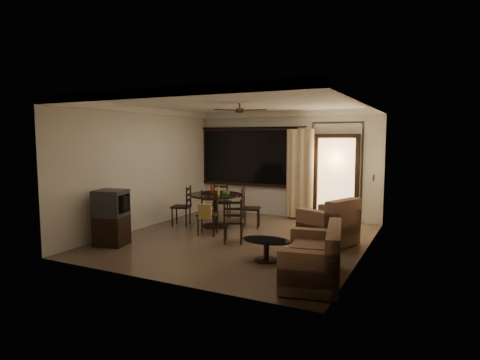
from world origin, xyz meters
The scene contains 12 objects.
ground centered at (0.00, 0.00, 0.00)m, with size 5.50×5.50×0.00m, color #7F6651.
room_shell centered at (0.59, 1.77, 1.83)m, with size 5.50×6.70×5.50m.
dining_table centered at (-1.05, 0.83, 0.61)m, with size 1.24×1.24×1.00m.
dining_chair_west centered at (-1.85, 0.58, 0.28)m, with size 0.53×0.53×0.95m.
dining_chair_east centered at (-0.26, 1.09, 0.28)m, with size 0.53×0.53×0.95m.
dining_chair_south centered at (-0.79, 0.02, 0.31)m, with size 0.53×0.56×0.95m.
dining_chair_north centered at (-1.29, 1.58, 0.28)m, with size 0.53×0.53×0.95m.
tv_cabinet centered at (-2.05, -1.53, 0.55)m, with size 0.67×0.63×1.09m.
sofa centered at (2.11, -1.72, 0.32)m, with size 1.08×1.63×0.80m.
armchair centered at (1.80, 0.40, 0.38)m, with size 1.17×1.17×0.91m.
coffee_table centered at (1.07, -1.13, 0.25)m, with size 0.85×0.51×0.37m.
side_chair centered at (0.02, -0.33, 0.27)m, with size 0.53×0.53×0.91m.
Camera 1 is at (3.64, -7.33, 2.10)m, focal length 30.00 mm.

